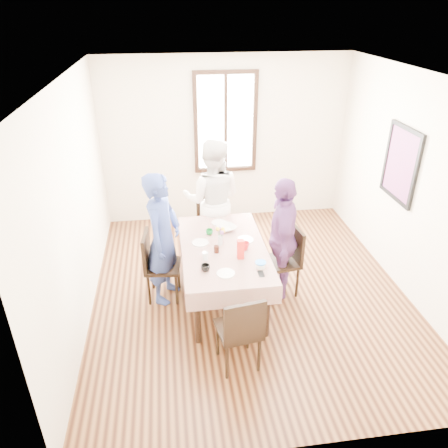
{
  "coord_description": "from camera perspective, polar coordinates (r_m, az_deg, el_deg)",
  "views": [
    {
      "loc": [
        -0.95,
        -4.48,
        3.4
      ],
      "look_at": [
        -0.35,
        -0.17,
        1.1
      ],
      "focal_mm": 34.22,
      "sensor_mm": 36.0,
      "label": 1
    }
  ],
  "objects": [
    {
      "name": "ground",
      "position": [
        5.71,
        3.34,
        -8.81
      ],
      "size": [
        4.5,
        4.5,
        0.0
      ],
      "primitive_type": "plane",
      "color": "black",
      "rests_on": "ground"
    },
    {
      "name": "chair_far",
      "position": [
        6.25,
        -1.45,
        -0.33
      ],
      "size": [
        0.45,
        0.45,
        0.91
      ],
      "primitive_type": "cube",
      "rotation": [
        0.0,
        0.0,
        3.22
      ],
      "color": "black",
      "rests_on": "ground"
    },
    {
      "name": "butter_lid",
      "position": [
        4.75,
        4.91,
        -5.13
      ],
      "size": [
        0.12,
        0.12,
        0.01
      ],
      "primitive_type": "cylinder",
      "color": "blue",
      "rests_on": "butter_tub"
    },
    {
      "name": "window_frame",
      "position": [
        7.0,
        0.2,
        13.35
      ],
      "size": [
        1.02,
        0.06,
        1.62
      ],
      "primitive_type": "cube",
      "color": "black",
      "rests_on": "back_wall"
    },
    {
      "name": "dining_table",
      "position": [
        5.35,
        -0.07,
        -6.64
      ],
      "size": [
        0.89,
        1.61,
        0.75
      ],
      "primitive_type": "cube",
      "color": "black",
      "rests_on": "ground"
    },
    {
      "name": "plate_right",
      "position": [
        5.28,
        2.88,
        -2.13
      ],
      "size": [
        0.2,
        0.2,
        0.01
      ],
      "primitive_type": "cylinder",
      "color": "white",
      "rests_on": "tablecloth"
    },
    {
      "name": "person_right",
      "position": [
        5.3,
        7.62,
        -1.91
      ],
      "size": [
        0.59,
        1.0,
        1.59
      ],
      "primitive_type": "imported",
      "rotation": [
        0.0,
        0.0,
        -1.8
      ],
      "color": "#683975",
      "rests_on": "ground"
    },
    {
      "name": "person_far",
      "position": [
        6.04,
        -1.48,
        3.18
      ],
      "size": [
        0.98,
        0.83,
        1.77
      ],
      "primitive_type": "imported",
      "rotation": [
        0.0,
        0.0,
        2.93
      ],
      "color": "white",
      "rests_on": "ground"
    },
    {
      "name": "flower_bunch",
      "position": [
        5.1,
        -0.48,
        -1.1
      ],
      "size": [
        0.09,
        0.09,
        0.1
      ],
      "primitive_type": null,
      "color": "yellow",
      "rests_on": "flower_vase"
    },
    {
      "name": "plate_near",
      "position": [
        4.66,
        0.23,
        -6.61
      ],
      "size": [
        0.2,
        0.2,
        0.01
      ],
      "primitive_type": "cylinder",
      "color": "white",
      "rests_on": "tablecloth"
    },
    {
      "name": "drinking_glass",
      "position": [
        4.87,
        -2.49,
        -4.31
      ],
      "size": [
        0.07,
        0.07,
        0.1
      ],
      "primitive_type": "cylinder",
      "color": "silver",
      "rests_on": "tablecloth"
    },
    {
      "name": "right_wall",
      "position": [
        5.74,
        23.78,
        4.47
      ],
      "size": [
        0.0,
        4.5,
        4.5
      ],
      "primitive_type": "plane",
      "rotation": [
        1.57,
        0.0,
        -1.57
      ],
      "color": "#F2E1C3",
      "rests_on": "ground"
    },
    {
      "name": "chair_right",
      "position": [
        5.48,
        7.59,
        -4.99
      ],
      "size": [
        0.47,
        0.47,
        0.91
      ],
      "primitive_type": "cube",
      "rotation": [
        0.0,
        0.0,
        1.7
      ],
      "color": "black",
      "rests_on": "ground"
    },
    {
      "name": "mug_green",
      "position": [
        5.39,
        -1.96,
        -1.07
      ],
      "size": [
        0.09,
        0.09,
        0.07
      ],
      "primitive_type": "imported",
      "rotation": [
        0.0,
        0.0,
        -0.01
      ],
      "color": "#0C7226",
      "rests_on": "tablecloth"
    },
    {
      "name": "chair_near",
      "position": [
        4.43,
        1.92,
        -13.82
      ],
      "size": [
        0.48,
        0.48,
        0.91
      ],
      "primitive_type": "cube",
      "rotation": [
        0.0,
        0.0,
        0.15
      ],
      "color": "black",
      "rests_on": "ground"
    },
    {
      "name": "flower_vase",
      "position": [
        5.16,
        -0.47,
        -2.17
      ],
      "size": [
        0.06,
        0.06,
        0.12
      ],
      "primitive_type": "cylinder",
      "color": "silver",
      "rests_on": "tablecloth"
    },
    {
      "name": "mug_flag",
      "position": [
        5.07,
        2.83,
        -2.93
      ],
      "size": [
        0.13,
        0.13,
        0.09
      ],
      "primitive_type": "imported",
      "rotation": [
        0.0,
        0.0,
        0.34
      ],
      "color": "red",
      "rests_on": "tablecloth"
    },
    {
      "name": "window_pane",
      "position": [
        7.01,
        0.19,
        13.37
      ],
      "size": [
        0.9,
        0.02,
        1.5
      ],
      "primitive_type": "cube",
      "color": "white",
      "rests_on": "back_wall"
    },
    {
      "name": "art_poster",
      "position": [
        5.91,
        22.58,
        7.41
      ],
      "size": [
        0.04,
        0.76,
        0.96
      ],
      "primitive_type": "cube",
      "color": "red",
      "rests_on": "right_wall"
    },
    {
      "name": "mug_black",
      "position": [
        4.69,
        -2.5,
        -5.87
      ],
      "size": [
        0.13,
        0.13,
        0.08
      ],
      "primitive_type": "imported",
      "rotation": [
        0.0,
        0.0,
        0.4
      ],
      "color": "black",
      "rests_on": "tablecloth"
    },
    {
      "name": "person_left",
      "position": [
        5.19,
        -8.22,
        -2.0
      ],
      "size": [
        0.61,
        0.72,
        1.68
      ],
      "primitive_type": "imported",
      "rotation": [
        0.0,
        0.0,
        1.17
      ],
      "color": "navy",
      "rests_on": "ground"
    },
    {
      "name": "plate_far",
      "position": [
        5.67,
        -0.63,
        0.18
      ],
      "size": [
        0.2,
        0.2,
        0.01
      ],
      "primitive_type": "cylinder",
      "color": "white",
      "rests_on": "tablecloth"
    },
    {
      "name": "smartphone",
      "position": [
        4.67,
        4.97,
        -6.64
      ],
      "size": [
        0.06,
        0.12,
        0.01
      ],
      "primitive_type": "cube",
      "color": "black",
      "rests_on": "tablecloth"
    },
    {
      "name": "juice_carton",
      "position": [
        4.87,
        2.23,
        -3.38
      ],
      "size": [
        0.07,
        0.07,
        0.23
      ],
      "primitive_type": "cube",
      "color": "red",
      "rests_on": "tablecloth"
    },
    {
      "name": "tablecloth",
      "position": [
        5.14,
        -0.08,
        -3.13
      ],
      "size": [
        1.01,
        1.73,
        0.01
      ],
      "primitive_type": "cube",
      "color": "#530A00",
      "rests_on": "dining_table"
    },
    {
      "name": "jam_jar",
      "position": [
        5.01,
        -1.01,
        -3.38
      ],
      "size": [
        0.06,
        0.06,
        0.09
      ],
      "primitive_type": "cylinder",
      "color": "black",
      "rests_on": "tablecloth"
    },
    {
      "name": "serving_bowl",
      "position": [
        5.49,
        0.34,
        -0.55
      ],
      "size": [
        0.3,
        0.3,
        0.06
      ],
      "primitive_type": "imported",
      "rotation": [
        0.0,
        0.0,
        0.39
      ],
      "color": "white",
      "rests_on": "tablecloth"
    },
    {
      "name": "plate_left",
      "position": [
        5.22,
        -3.17,
        -2.5
      ],
      "size": [
        0.2,
        0.2,
        0.01
      ],
      "primitive_type": "cylinder",
      "color": "white",
      "rests_on": "tablecloth"
    },
    {
      "name": "chair_left",
      "position": [
        5.4,
        -8.16,
        -5.58
      ],
      "size": [
        0.47,
        0.47,
        0.91
      ],
      "primitive_type": "cube",
      "rotation": [
        0.0,
        0.0,
        -1.69
      ],
      "color": "black",
      "rests_on": "ground"
    },
    {
      "name": "butter_tub",
      "position": [
        4.77,
        4.9,
        -5.47
      ],
      "size": [
        0.11,
        0.11,
        0.06
      ],
      "primitive_type": "cylinder",
      "color": "white",
      "rests_on": "tablecloth"
    },
    {
      "name": "back_wall",
      "position": [
        7.1,
        0.17,
        11.04
      ],
      "size": [
        4.0,
        0.0,
        4.0
      ],
      "primitive_type": "plane",
      "rotation": [
        1.57,
        0.0,
        0.0
      ],
      "color": "#F2E1C3",
      "rests_on": "ground"
    }
  ]
}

